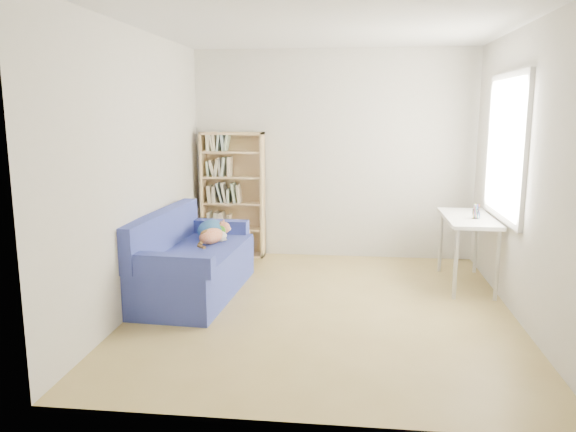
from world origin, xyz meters
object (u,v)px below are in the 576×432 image
object	(u,v)px
bookshelf	(233,199)
desk	(468,224)
sofa	(192,263)
pen_cup	(476,213)

from	to	relation	value
bookshelf	desk	xyz separation A→B (m)	(2.74, -0.94, -0.07)
sofa	bookshelf	distance (m)	1.62
desk	pen_cup	size ratio (longest dim) A/B	6.90
pen_cup	desk	bearing A→B (deg)	114.93
bookshelf	sofa	bearing A→B (deg)	-93.83
sofa	desk	size ratio (longest dim) A/B	1.63
sofa	pen_cup	world-z (taller)	pen_cup
sofa	desk	bearing A→B (deg)	15.81
bookshelf	pen_cup	distance (m)	2.98
desk	bookshelf	bearing A→B (deg)	161.04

